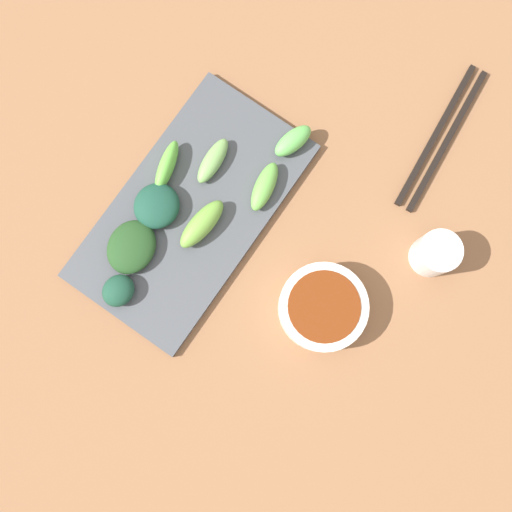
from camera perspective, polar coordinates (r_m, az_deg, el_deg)
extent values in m
cube|color=#8B5E3E|center=(0.86, -2.39, 0.82)|extent=(2.10, 2.10, 0.02)
cylinder|color=silver|center=(0.82, 6.18, -4.66)|extent=(0.12, 0.12, 0.04)
cylinder|color=#6C280A|center=(0.81, 6.25, -4.62)|extent=(0.09, 0.09, 0.02)
cube|color=#46494E|center=(0.85, -5.93, 4.16)|extent=(0.19, 0.35, 0.01)
ellipsoid|color=#1B4532|center=(0.83, -12.53, -3.13)|extent=(0.04, 0.05, 0.03)
ellipsoid|color=#66AD47|center=(0.84, 0.78, 6.39)|extent=(0.04, 0.08, 0.02)
ellipsoid|color=#63BC55|center=(0.86, 3.41, 10.50)|extent=(0.04, 0.07, 0.03)
ellipsoid|color=#77AA59|center=(0.85, -3.99, 8.71)|extent=(0.03, 0.07, 0.02)
ellipsoid|color=#21451E|center=(0.84, -11.37, 0.81)|extent=(0.08, 0.09, 0.02)
ellipsoid|color=#1A4535|center=(0.84, -9.11, 4.56)|extent=(0.06, 0.07, 0.03)
ellipsoid|color=#61B640|center=(0.85, -8.20, 8.18)|extent=(0.04, 0.08, 0.03)
ellipsoid|color=#70A73F|center=(0.83, -4.84, 3.16)|extent=(0.04, 0.08, 0.03)
cube|color=black|center=(0.92, 17.14, 10.09)|extent=(0.03, 0.23, 0.01)
cube|color=black|center=(0.92, 16.16, 10.67)|extent=(0.03, 0.23, 0.01)
cylinder|color=silver|center=(0.85, 16.12, 0.21)|extent=(0.06, 0.06, 0.06)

